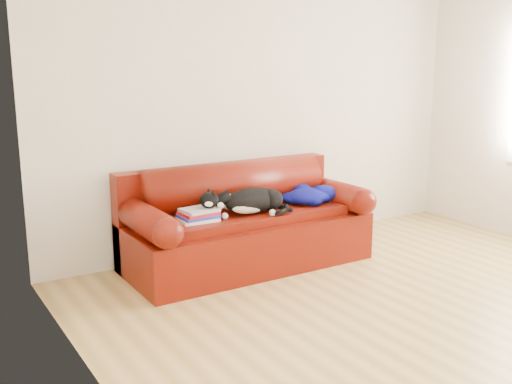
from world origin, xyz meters
TOP-DOWN VIEW (x-y plane):
  - ground at (0.00, 0.00)m, footprint 4.50×4.50m
  - room_shell at (0.12, 0.02)m, footprint 4.52×4.02m
  - sofa_base at (-0.53, 1.49)m, footprint 2.10×0.90m
  - sofa_back at (-0.53, 1.74)m, footprint 2.10×1.01m
  - book_stack at (-1.05, 1.39)m, footprint 0.31×0.24m
  - cat at (-0.56, 1.37)m, footprint 0.71×0.45m
  - blanket at (0.09, 1.43)m, footprint 0.54×0.43m

SIDE VIEW (x-z plane):
  - ground at x=0.00m, z-range 0.00..0.00m
  - sofa_base at x=-0.53m, z-range -0.01..0.49m
  - sofa_back at x=-0.53m, z-range 0.10..0.98m
  - book_stack at x=-1.05m, z-range 0.50..0.60m
  - blanket at x=0.09m, z-range 0.49..0.64m
  - cat at x=-0.56m, z-range 0.47..0.74m
  - room_shell at x=0.12m, z-range 0.36..2.97m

